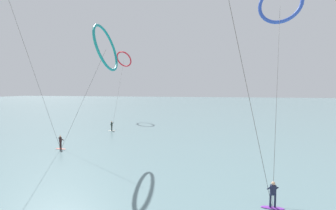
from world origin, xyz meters
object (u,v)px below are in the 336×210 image
object	(u,v)px
surfer_ivory	(112,127)
kite_cobalt	(280,4)
surfer_coral	(61,143)
kite_teal	(106,48)
kite_crimson	(124,59)
surfer_violet	(273,197)

from	to	relation	value
surfer_ivory	kite_cobalt	xyz separation A→B (m)	(24.53, -9.68, 15.79)
surfer_ivory	surfer_coral	xyz separation A→B (m)	(-0.75, -12.42, 0.00)
kite_teal	kite_cobalt	distance (m)	19.65
kite_teal	kite_crimson	size ratio (longest dim) A/B	0.74
surfer_coral	kite_cobalt	xyz separation A→B (m)	(25.28, 2.73, 15.79)
kite_cobalt	kite_crimson	xyz separation A→B (m)	(-29.68, 27.73, -1.42)
kite_teal	kite_cobalt	size ratio (longest dim) A/B	0.79
surfer_violet	kite_cobalt	size ratio (longest dim) A/B	0.09
surfer_ivory	kite_teal	size ratio (longest dim) A/B	0.11
kite_cobalt	kite_crimson	distance (m)	40.64
surfer_violet	kite_crimson	xyz separation A→B (m)	(-26.53, 39.70, 14.37)
surfer_coral	kite_teal	bearing A→B (deg)	26.44
surfer_ivory	surfer_violet	xyz separation A→B (m)	(21.39, -21.66, 0.00)
kite_teal	surfer_violet	bearing A→B (deg)	-123.95
surfer_ivory	surfer_violet	bearing A→B (deg)	-143.81
kite_cobalt	kite_crimson	size ratio (longest dim) A/B	0.95
surfer_coral	kite_teal	xyz separation A→B (m)	(6.33, 0.03, 11.32)
surfer_ivory	kite_teal	xyz separation A→B (m)	(5.59, -12.39, 11.32)
surfer_violet	kite_cobalt	xyz separation A→B (m)	(3.15, 11.98, 15.79)
kite_cobalt	kite_crimson	world-z (taller)	kite_cobalt
surfer_coral	kite_crimson	xyz separation A→B (m)	(-4.40, 30.46, 14.37)
surfer_coral	surfer_violet	world-z (taller)	same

